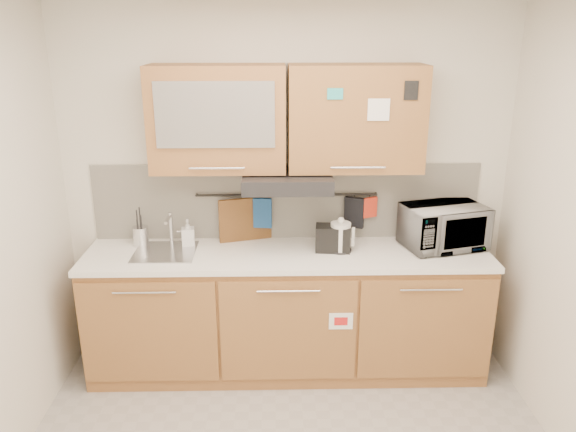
{
  "coord_description": "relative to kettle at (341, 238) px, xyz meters",
  "views": [
    {
      "loc": [
        -0.08,
        -2.43,
        2.4
      ],
      "look_at": [
        0.0,
        1.05,
        1.23
      ],
      "focal_mm": 35.0,
      "sensor_mm": 36.0,
      "label": 1
    }
  ],
  "objects": [
    {
      "name": "kettle",
      "position": [
        0.0,
        0.0,
        0.0
      ],
      "size": [
        0.18,
        0.17,
        0.25
      ],
      "rotation": [
        0.0,
        0.0,
        -0.25
      ],
      "color": "silver",
      "rests_on": "countertop"
    },
    {
      "name": "utensil_rail",
      "position": [
        -0.37,
        0.24,
        0.24
      ],
      "size": [
        1.3,
        0.02,
        0.02
      ],
      "primitive_type": "cylinder",
      "rotation": [
        0.0,
        1.57,
        0.0
      ],
      "color": "black",
      "rests_on": "backsplash"
    },
    {
      "name": "sink",
      "position": [
        -1.22,
        -0.0,
        -0.09
      ],
      "size": [
        0.42,
        0.4,
        0.26
      ],
      "color": "silver",
      "rests_on": "countertop"
    },
    {
      "name": "utensil_crock",
      "position": [
        -1.42,
        0.14,
        -0.03
      ],
      "size": [
        0.14,
        0.14,
        0.28
      ],
      "rotation": [
        0.0,
        0.0,
        -0.33
      ],
      "color": "silver",
      "rests_on": "countertop"
    },
    {
      "name": "countertop",
      "position": [
        -0.37,
        -0.02,
        -0.12
      ],
      "size": [
        2.82,
        0.62,
        0.04
      ],
      "primitive_type": "cube",
      "color": "white",
      "rests_on": "base_cabinet"
    },
    {
      "name": "range_hood",
      "position": [
        -0.37,
        0.04,
        0.4
      ],
      "size": [
        0.6,
        0.46,
        0.1
      ],
      "primitive_type": "cube",
      "color": "black",
      "rests_on": "upper_cabinets"
    },
    {
      "name": "toaster",
      "position": [
        -0.05,
        0.01,
        -0.01
      ],
      "size": [
        0.25,
        0.17,
        0.18
      ],
      "rotation": [
        0.0,
        0.0,
        -0.1
      ],
      "color": "black",
      "rests_on": "countertop"
    },
    {
      "name": "wall_back",
      "position": [
        -0.37,
        0.29,
        0.28
      ],
      "size": [
        3.2,
        0.0,
        3.2
      ],
      "primitive_type": "plane",
      "rotation": [
        1.57,
        0.0,
        0.0
      ],
      "color": "silver",
      "rests_on": "ground"
    },
    {
      "name": "cutting_board",
      "position": [
        -0.67,
        0.23,
        -0.02
      ],
      "size": [
        0.38,
        0.14,
        0.48
      ],
      "primitive_type": "cube",
      "rotation": [
        0.0,
        0.0,
        0.29
      ],
      "color": "brown",
      "rests_on": "utensil_rail"
    },
    {
      "name": "base_cabinet",
      "position": [
        -0.37,
        -0.02,
        -0.61
      ],
      "size": [
        2.8,
        0.64,
        0.88
      ],
      "color": "#A56B3A",
      "rests_on": "floor"
    },
    {
      "name": "pot_holder",
      "position": [
        0.23,
        0.23,
        0.15
      ],
      "size": [
        0.12,
        0.07,
        0.15
      ],
      "primitive_type": "cube",
      "rotation": [
        0.0,
        0.0,
        0.41
      ],
      "color": "red",
      "rests_on": "utensil_rail"
    },
    {
      "name": "microwave",
      "position": [
        0.73,
        0.06,
        0.05
      ],
      "size": [
        0.63,
        0.51,
        0.3
      ],
      "primitive_type": "imported",
      "rotation": [
        0.0,
        0.0,
        0.27
      ],
      "color": "#999999",
      "rests_on": "countertop"
    },
    {
      "name": "oven_mitt",
      "position": [
        -0.55,
        0.23,
        0.11
      ],
      "size": [
        0.14,
        0.05,
        0.22
      ],
      "primitive_type": "cube",
      "rotation": [
        0.0,
        0.0,
        -0.13
      ],
      "color": "navy",
      "rests_on": "utensil_rail"
    },
    {
      "name": "upper_cabinets",
      "position": [
        -0.38,
        0.11,
        0.81
      ],
      "size": [
        1.82,
        0.37,
        0.7
      ],
      "color": "#A56B3A",
      "rests_on": "wall_back"
    },
    {
      "name": "dark_pouch",
      "position": [
        0.12,
        0.23,
        0.11
      ],
      "size": [
        0.15,
        0.09,
        0.22
      ],
      "primitive_type": "cube",
      "rotation": [
        0.0,
        0.0,
        -0.41
      ],
      "color": "black",
      "rests_on": "utensil_rail"
    },
    {
      "name": "soap_bottle",
      "position": [
        -1.08,
        0.12,
        -0.0
      ],
      "size": [
        0.1,
        0.1,
        0.2
      ],
      "primitive_type": "imported",
      "rotation": [
        0.0,
        0.0,
        0.14
      ],
      "color": "#999999",
      "rests_on": "countertop"
    },
    {
      "name": "backsplash",
      "position": [
        -0.37,
        0.28,
        0.18
      ],
      "size": [
        2.8,
        0.02,
        0.56
      ],
      "primitive_type": "cube",
      "color": "silver",
      "rests_on": "countertop"
    }
  ]
}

